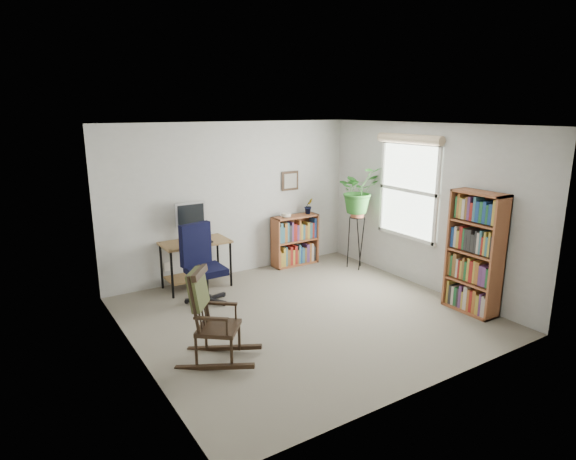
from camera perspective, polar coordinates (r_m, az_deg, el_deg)
floor at (r=6.30m, az=1.98°, el=-10.06°), size 4.20×4.00×0.00m
ceiling at (r=5.75m, az=2.19°, el=12.32°), size 4.20×4.00×0.00m
wall_back at (r=7.60m, az=-6.49°, el=3.59°), size 4.20×0.00×2.40m
wall_front at (r=4.47m, az=16.79°, el=-4.50°), size 4.20×0.00×2.40m
wall_left at (r=5.06m, az=-17.94°, el=-2.42°), size 0.00×4.00×2.40m
wall_right at (r=7.28m, az=15.85°, el=2.67°), size 0.00×4.00×2.40m
window at (r=7.42m, az=14.03°, el=4.56°), size 0.12×1.20×1.50m
desk at (r=7.24m, az=-10.82°, el=-4.04°), size 0.98×0.54×0.71m
monitor at (r=7.20m, az=-11.47°, el=1.05°), size 0.46×0.16×0.56m
keyboard at (r=7.03m, az=-10.59°, el=-1.47°), size 0.40×0.15×0.02m
office_chair at (r=6.59m, az=-9.72°, el=-4.02°), size 0.72×0.72×1.10m
rocking_chair at (r=5.10m, az=-8.30°, el=-10.00°), size 1.02×0.97×1.02m
low_bookshelf at (r=8.13m, az=0.84°, el=-1.22°), size 0.81×0.27×0.85m
tall_bookshelf at (r=6.61m, az=21.27°, el=-2.56°), size 0.30×0.69×1.59m
plant_stand at (r=8.01m, az=8.11°, el=-0.99°), size 0.29×0.29×1.02m
spider_plant at (r=7.79m, az=8.40°, el=7.31°), size 1.69×1.88×1.46m
potted_plant_small at (r=8.18m, az=2.46°, el=2.32°), size 0.13×0.24×0.11m
framed_picture at (r=8.05m, az=0.28°, el=5.84°), size 0.32×0.04×0.32m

